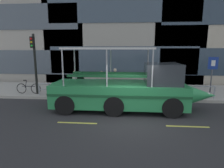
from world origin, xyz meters
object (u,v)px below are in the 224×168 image
(traffic_light_pole, at_px, (34,58))
(leaned_bicycle, at_px, (29,88))
(duck_tour_boat, at_px, (128,90))
(pedestrian_mid_right, at_px, (102,80))
(pedestrian_mid_left, at_px, (115,78))
(pedestrian_near_bow, at_px, (173,82))
(parking_sign, at_px, (212,70))
(pedestrian_near_stern, at_px, (75,79))

(traffic_light_pole, xyz_separation_m, leaned_bicycle, (-0.62, 0.07, -2.07))
(duck_tour_boat, xyz_separation_m, pedestrian_mid_right, (-1.83, 3.01, 0.03))
(duck_tour_boat, bearing_deg, pedestrian_mid_left, 105.30)
(pedestrian_mid_right, bearing_deg, pedestrian_near_bow, -4.38)
(traffic_light_pole, relative_size, leaned_bicycle, 2.31)
(duck_tour_boat, bearing_deg, traffic_light_pole, 159.89)
(duck_tour_boat, bearing_deg, pedestrian_mid_right, 121.32)
(parking_sign, distance_m, duck_tour_boat, 5.78)
(leaned_bicycle, bearing_deg, pedestrian_mid_left, 9.60)
(leaned_bicycle, distance_m, pedestrian_near_stern, 3.21)
(parking_sign, height_order, pedestrian_mid_left, parking_sign)
(parking_sign, xyz_separation_m, duck_tour_boat, (-5.24, -2.29, -0.85))
(pedestrian_mid_left, distance_m, pedestrian_mid_right, 0.98)
(traffic_light_pole, xyz_separation_m, duck_tour_boat, (6.25, -2.29, -1.54))
(pedestrian_near_bow, xyz_separation_m, pedestrian_mid_right, (-4.82, 0.37, -0.00))
(traffic_light_pole, xyz_separation_m, pedestrian_mid_right, (4.42, 0.73, -1.52))
(duck_tour_boat, height_order, pedestrian_near_stern, duck_tour_boat)
(traffic_light_pole, relative_size, pedestrian_near_stern, 2.67)
(traffic_light_pole, distance_m, parking_sign, 11.51)
(traffic_light_pole, height_order, duck_tour_boat, traffic_light_pole)
(pedestrian_near_bow, height_order, pedestrian_mid_right, pedestrian_near_bow)
(pedestrian_mid_right, bearing_deg, leaned_bicycle, -172.53)
(pedestrian_near_bow, relative_size, pedestrian_mid_right, 1.00)
(parking_sign, bearing_deg, pedestrian_mid_left, 170.12)
(leaned_bicycle, height_order, pedestrian_near_stern, pedestrian_near_stern)
(pedestrian_mid_right, bearing_deg, duck_tour_boat, -58.68)
(pedestrian_near_bow, relative_size, pedestrian_near_stern, 1.03)
(pedestrian_mid_left, bearing_deg, traffic_light_pole, -168.63)
(traffic_light_pole, xyz_separation_m, parking_sign, (11.49, -0.00, -0.70))
(parking_sign, height_order, pedestrian_near_bow, parking_sign)
(pedestrian_near_bow, bearing_deg, pedestrian_mid_right, 175.62)
(traffic_light_pole, relative_size, pedestrian_mid_right, 2.61)
(pedestrian_mid_right, bearing_deg, traffic_light_pole, -170.66)
(parking_sign, bearing_deg, duck_tour_boat, -156.42)
(parking_sign, xyz_separation_m, pedestrian_mid_left, (-6.16, 1.07, -0.72))
(pedestrian_near_stern, bearing_deg, duck_tour_boat, -40.96)
(leaned_bicycle, height_order, pedestrian_mid_left, pedestrian_mid_left)
(leaned_bicycle, bearing_deg, parking_sign, -0.31)
(parking_sign, relative_size, leaned_bicycle, 1.48)
(pedestrian_mid_right, bearing_deg, pedestrian_near_stern, 170.51)
(pedestrian_near_bow, bearing_deg, pedestrian_mid_left, 169.62)
(traffic_light_pole, bearing_deg, pedestrian_mid_right, 9.34)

